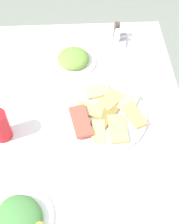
# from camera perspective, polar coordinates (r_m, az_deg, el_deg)

# --- Properties ---
(ground_plane) EXTENTS (6.00, 6.00, 0.00)m
(ground_plane) POSITION_cam_1_polar(r_m,az_deg,el_deg) (1.81, -1.20, -15.09)
(ground_plane) COLOR gray
(dining_table) EXTENTS (1.11, 0.79, 0.75)m
(dining_table) POSITION_cam_1_polar(r_m,az_deg,el_deg) (1.22, -1.72, -3.32)
(dining_table) COLOR white
(dining_table) RESTS_ON ground_plane
(pide_platter) EXTENTS (0.31, 0.31, 0.04)m
(pide_platter) POSITION_cam_1_polar(r_m,az_deg,el_deg) (1.14, 2.91, -0.55)
(pide_platter) COLOR white
(pide_platter) RESTS_ON dining_table
(salad_plate_greens) EXTENTS (0.20, 0.20, 0.06)m
(salad_plate_greens) POSITION_cam_1_polar(r_m,az_deg,el_deg) (0.97, -12.81, -18.54)
(salad_plate_greens) COLOR white
(salad_plate_greens) RESTS_ON dining_table
(salad_plate_rice) EXTENTS (0.19, 0.19, 0.05)m
(salad_plate_rice) POSITION_cam_1_polar(r_m,az_deg,el_deg) (1.33, -3.11, 9.75)
(salad_plate_rice) COLOR white
(salad_plate_rice) RESTS_ON dining_table
(paper_napkin) EXTENTS (0.15, 0.15, 0.00)m
(paper_napkin) POSITION_cam_1_polar(r_m,az_deg,el_deg) (1.37, 10.02, 9.35)
(paper_napkin) COLOR white
(paper_napkin) RESTS_ON dining_table
(fork) EXTENTS (0.17, 0.03, 0.00)m
(fork) POSITION_cam_1_polar(r_m,az_deg,el_deg) (1.37, 10.79, 9.48)
(fork) COLOR silver
(fork) RESTS_ON paper_napkin
(spoon) EXTENTS (0.19, 0.05, 0.00)m
(spoon) POSITION_cam_1_polar(r_m,az_deg,el_deg) (1.36, 9.29, 9.47)
(spoon) COLOR silver
(spoon) RESTS_ON paper_napkin
(condiment_caddy) EXTENTS (0.11, 0.11, 0.08)m
(condiment_caddy) POSITION_cam_1_polar(r_m,az_deg,el_deg) (1.44, 4.97, 13.84)
(condiment_caddy) COLOR #B2B2B7
(condiment_caddy) RESTS_ON dining_table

